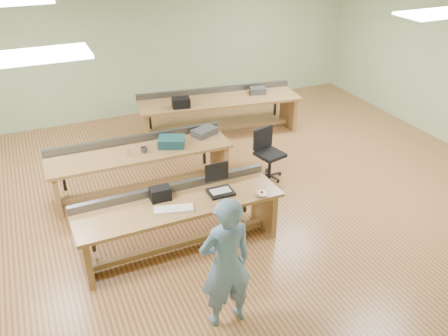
{
  "coord_description": "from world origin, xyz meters",
  "views": [
    {
      "loc": [
        -2.51,
        -6.04,
        4.14
      ],
      "look_at": [
        -0.13,
        -0.6,
        0.86
      ],
      "focal_mm": 38.0,
      "sensor_mm": 36.0,
      "label": 1
    }
  ],
  "objects": [
    {
      "name": "storage_box_back",
      "position": [
        0.17,
        2.15,
        0.84
      ],
      "size": [
        0.36,
        0.28,
        0.19
      ],
      "primitive_type": "cube",
      "rotation": [
        0.0,
        0.0,
        -0.15
      ],
      "color": "black",
      "rests_on": "workbench_back"
    },
    {
      "name": "person",
      "position": [
        -0.92,
        -2.46,
        0.82
      ],
      "size": [
        0.6,
        0.39,
        1.63
      ],
      "primitive_type": "imported",
      "rotation": [
        0.0,
        0.0,
        3.14
      ],
      "color": "#6984AC",
      "rests_on": "floor"
    },
    {
      "name": "drinks_can",
      "position": [
        -1.25,
        0.54,
        0.81
      ],
      "size": [
        0.07,
        0.07,
        0.12
      ],
      "primitive_type": "cylinder",
      "rotation": [
        0.0,
        0.0,
        -0.19
      ],
      "color": "silver",
      "rests_on": "workbench_mid"
    },
    {
      "name": "parts_bin_grey",
      "position": [
        0.12,
        0.78,
        0.81
      ],
      "size": [
        0.48,
        0.4,
        0.11
      ],
      "primitive_type": "cube",
      "rotation": [
        0.0,
        0.0,
        0.39
      ],
      "color": "#353537",
      "rests_on": "workbench_mid"
    },
    {
      "name": "wall_front",
      "position": [
        0.0,
        -4.0,
        1.5
      ],
      "size": [
        10.0,
        0.04,
        3.0
      ],
      "primitive_type": "cube",
      "color": "#A2B88B",
      "rests_on": "floor"
    },
    {
      "name": "tray_back",
      "position": [
        1.88,
        2.23,
        0.81
      ],
      "size": [
        0.38,
        0.32,
        0.13
      ],
      "primitive_type": "cube",
      "rotation": [
        0.0,
        0.0,
        -0.31
      ],
      "color": "#353537",
      "rests_on": "workbench_back"
    },
    {
      "name": "wall_back",
      "position": [
        0.0,
        4.0,
        1.5
      ],
      "size": [
        10.0,
        0.04,
        3.0
      ],
      "primitive_type": "cube",
      "color": "#A2B88B",
      "rests_on": "floor"
    },
    {
      "name": "trackball_mouse",
      "position": [
        0.11,
        -1.32,
        0.78
      ],
      "size": [
        0.16,
        0.18,
        0.07
      ],
      "primitive_type": "ellipsoid",
      "rotation": [
        0.0,
        0.0,
        -0.13
      ],
      "color": "white",
      "rests_on": "workbench_front"
    },
    {
      "name": "ceiling",
      "position": [
        0.0,
        0.0,
        3.0
      ],
      "size": [
        10.0,
        10.0,
        0.0
      ],
      "primitive_type": "plane",
      "color": "silver",
      "rests_on": "wall_back"
    },
    {
      "name": "laptop_screen",
      "position": [
        -0.37,
        -0.91,
        1.02
      ],
      "size": [
        0.34,
        0.02,
        0.27
      ],
      "primitive_type": "cube",
      "rotation": [
        0.0,
        0.0,
        -0.02
      ],
      "color": "black",
      "rests_on": "laptop_base"
    },
    {
      "name": "parts_bin_teal",
      "position": [
        -0.52,
        0.61,
        0.82
      ],
      "size": [
        0.51,
        0.45,
        0.15
      ],
      "primitive_type": "cube",
      "rotation": [
        0.0,
        0.0,
        -0.41
      ],
      "color": "#143C43",
      "rests_on": "workbench_mid"
    },
    {
      "name": "workbench_mid",
      "position": [
        -1.04,
        0.68,
        0.56
      ],
      "size": [
        2.92,
        0.83,
        0.86
      ],
      "rotation": [
        0.0,
        0.0,
        -0.02
      ],
      "color": "olive",
      "rests_on": "floor"
    },
    {
      "name": "mug",
      "position": [
        -1.0,
        0.57,
        0.79
      ],
      "size": [
        0.13,
        0.13,
        0.09
      ],
      "primitive_type": "imported",
      "rotation": [
        0.0,
        0.0,
        0.24
      ],
      "color": "#353537",
      "rests_on": "workbench_mid"
    },
    {
      "name": "fluor_panels",
      "position": [
        0.0,
        0.0,
        2.97
      ],
      "size": [
        6.2,
        3.5,
        0.03
      ],
      "color": "white",
      "rests_on": "ceiling"
    },
    {
      "name": "floor",
      "position": [
        0.0,
        0.0,
        0.0
      ],
      "size": [
        10.0,
        10.0,
        0.0
      ],
      "primitive_type": "plane",
      "color": "#A0713D",
      "rests_on": "ground"
    },
    {
      "name": "laptop_base",
      "position": [
        -0.37,
        -1.04,
        0.77
      ],
      "size": [
        0.34,
        0.28,
        0.04
      ],
      "primitive_type": "cube",
      "rotation": [
        0.0,
        0.0,
        -0.02
      ],
      "color": "black",
      "rests_on": "workbench_front"
    },
    {
      "name": "task_chair",
      "position": [
        1.07,
        0.24,
        0.32
      ],
      "size": [
        0.57,
        0.57,
        0.88
      ],
      "rotation": [
        0.0,
        0.0,
        0.24
      ],
      "color": "black",
      "rests_on": "floor"
    },
    {
      "name": "workbench_back",
      "position": [
        1.03,
        2.3,
        0.56
      ],
      "size": [
        3.34,
        1.3,
        0.86
      ],
      "rotation": [
        0.0,
        0.0,
        -0.14
      ],
      "color": "olive",
      "rests_on": "floor"
    },
    {
      "name": "camera_bag",
      "position": [
        -1.16,
        -0.87,
        0.84
      ],
      "size": [
        0.27,
        0.18,
        0.18
      ],
      "primitive_type": "cube",
      "rotation": [
        0.0,
        0.0,
        -0.02
      ],
      "color": "black",
      "rests_on": "workbench_front"
    },
    {
      "name": "keyboard",
      "position": [
        -1.08,
        -1.17,
        0.76
      ],
      "size": [
        0.53,
        0.29,
        0.03
      ],
      "primitive_type": "cube",
      "rotation": [
        0.0,
        0.0,
        -0.25
      ],
      "color": "silver",
      "rests_on": "workbench_front"
    },
    {
      "name": "workbench_front",
      "position": [
        -0.96,
        -1.02,
        0.55
      ],
      "size": [
        2.76,
        0.77,
        0.86
      ],
      "rotation": [
        0.0,
        0.0,
        0.01
      ],
      "color": "olive",
      "rests_on": "floor"
    }
  ]
}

